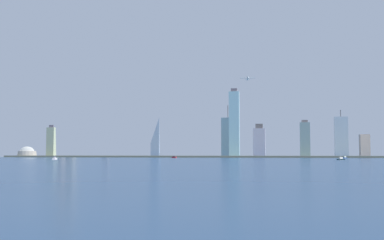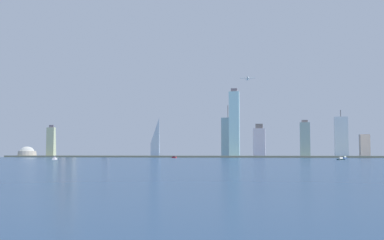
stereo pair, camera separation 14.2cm
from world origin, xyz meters
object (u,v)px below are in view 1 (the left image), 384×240
(skyscraper_2, at_px, (341,137))
(skyscraper_3, at_px, (156,119))
(skyscraper_1, at_px, (52,142))
(boat_0, at_px, (345,158))
(skyscraper_6, at_px, (106,143))
(boat_3, at_px, (55,159))
(boat_1, at_px, (341,159))
(boat_2, at_px, (174,157))
(skyscraper_7, at_px, (228,138))
(skyscraper_5, at_px, (305,140))
(skyscraper_4, at_px, (259,142))
(skyscraper_8, at_px, (71,121))
(stadium_dome, at_px, (32,152))
(airplane, at_px, (248,78))
(skyscraper_0, at_px, (234,124))
(observation_tower, at_px, (63,99))
(skyscraper_9, at_px, (365,146))

(skyscraper_2, xyz_separation_m, skyscraper_3, (-397.83, 2.29, 43.39))
(skyscraper_1, height_order, boat_0, skyscraper_1)
(skyscraper_3, height_order, skyscraper_6, skyscraper_3)
(skyscraper_2, height_order, boat_3, skyscraper_2)
(boat_1, bearing_deg, boat_2, -68.69)
(skyscraper_7, bearing_deg, boat_1, -61.51)
(skyscraper_5, bearing_deg, skyscraper_4, 143.04)
(skyscraper_8, height_order, boat_2, skyscraper_8)
(skyscraper_8, distance_m, boat_2, 368.50)
(skyscraper_6, bearing_deg, skyscraper_1, -128.69)
(stadium_dome, relative_size, boat_3, 5.91)
(skyscraper_3, relative_size, boat_3, 12.83)
(skyscraper_5, height_order, boat_2, skyscraper_5)
(skyscraper_8, bearing_deg, skyscraper_1, -92.52)
(airplane, bearing_deg, skyscraper_6, -118.66)
(boat_1, bearing_deg, skyscraper_8, -66.75)
(skyscraper_2, height_order, skyscraper_6, skyscraper_2)
(skyscraper_5, distance_m, boat_2, 274.28)
(skyscraper_1, height_order, skyscraper_4, skyscraper_4)
(skyscraper_2, relative_size, boat_0, 12.38)
(skyscraper_8, xyz_separation_m, boat_3, (201.55, -429.82, -84.87))
(airplane, bearing_deg, skyscraper_7, -158.97)
(boat_0, xyz_separation_m, boat_2, (-301.66, 2.68, 0.17))
(skyscraper_7, height_order, boat_3, skyscraper_7)
(skyscraper_0, bearing_deg, skyscraper_8, 172.36)
(skyscraper_3, bearing_deg, boat_0, -22.56)
(observation_tower, height_order, skyscraper_5, observation_tower)
(skyscraper_7, bearing_deg, skyscraper_3, -174.31)
(boat_0, height_order, boat_3, boat_3)
(skyscraper_8, height_order, airplane, skyscraper_8)
(airplane, bearing_deg, skyscraper_9, 106.30)
(skyscraper_9, bearing_deg, observation_tower, -176.02)
(skyscraper_9, relative_size, airplane, 1.60)
(skyscraper_1, distance_m, airplane, 457.93)
(skyscraper_4, relative_size, skyscraper_8, 0.42)
(boat_0, bearing_deg, skyscraper_7, 109.05)
(skyscraper_0, bearing_deg, skyscraper_7, 114.39)
(skyscraper_9, xyz_separation_m, boat_1, (-88.19, -383.67, -22.78))
(skyscraper_1, relative_size, boat_3, 5.42)
(boat_1, bearing_deg, skyscraper_0, -94.82)
(boat_1, bearing_deg, airplane, -95.82)
(observation_tower, bearing_deg, boat_0, -13.62)
(observation_tower, distance_m, stadium_dome, 139.85)
(observation_tower, xyz_separation_m, skyscraper_3, (223.59, 12.73, -50.00))
(skyscraper_5, height_order, airplane, airplane)
(skyscraper_4, bearing_deg, skyscraper_5, -36.96)
(skyscraper_8, relative_size, boat_0, 22.51)
(skyscraper_2, bearing_deg, skyscraper_7, 175.55)
(skyscraper_4, height_order, skyscraper_9, skyscraper_4)
(skyscraper_2, height_order, boat_0, skyscraper_2)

